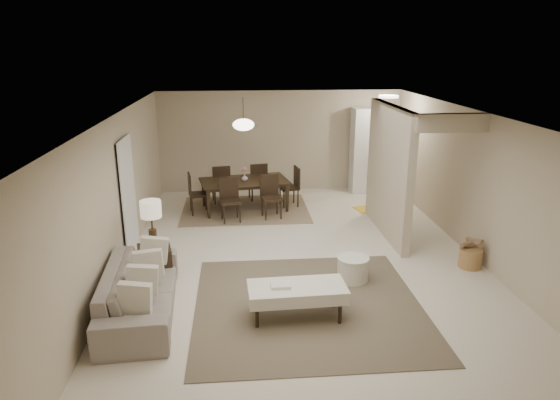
{
  "coord_description": "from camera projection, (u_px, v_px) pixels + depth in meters",
  "views": [
    {
      "loc": [
        -1.06,
        -7.79,
        3.55
      ],
      "look_at": [
        -0.37,
        0.22,
        1.05
      ],
      "focal_mm": 32.0,
      "sensor_mm": 36.0,
      "label": 1
    }
  ],
  "objects": [
    {
      "name": "floor",
      "position": [
        303.0,
        262.0,
        8.55
      ],
      "size": [
        9.0,
        9.0,
        0.0
      ],
      "primitive_type": "plane",
      "color": "beige",
      "rests_on": "ground"
    },
    {
      "name": "ceiling",
      "position": [
        305.0,
        115.0,
        7.81
      ],
      "size": [
        9.0,
        9.0,
        0.0
      ],
      "primitive_type": "plane",
      "rotation": [
        3.14,
        0.0,
        0.0
      ],
      "color": "white",
      "rests_on": "back_wall"
    },
    {
      "name": "back_wall",
      "position": [
        280.0,
        141.0,
        12.46
      ],
      "size": [
        6.0,
        0.0,
        6.0
      ],
      "primitive_type": "plane",
      "rotation": [
        1.57,
        0.0,
        0.0
      ],
      "color": "#BDAD8F",
      "rests_on": "floor"
    },
    {
      "name": "left_wall",
      "position": [
        117.0,
        196.0,
        7.93
      ],
      "size": [
        0.0,
        9.0,
        9.0
      ],
      "primitive_type": "plane",
      "rotation": [
        1.57,
        0.0,
        1.57
      ],
      "color": "#BDAD8F",
      "rests_on": "floor"
    },
    {
      "name": "right_wall",
      "position": [
        480.0,
        187.0,
        8.42
      ],
      "size": [
        0.0,
        9.0,
        9.0
      ],
      "primitive_type": "plane",
      "rotation": [
        1.57,
        0.0,
        -1.57
      ],
      "color": "#BDAD8F",
      "rests_on": "floor"
    },
    {
      "name": "partition",
      "position": [
        389.0,
        171.0,
        9.51
      ],
      "size": [
        0.15,
        2.5,
        2.5
      ],
      "primitive_type": "cube",
      "color": "#BDAD8F",
      "rests_on": "floor"
    },
    {
      "name": "doorway",
      "position": [
        128.0,
        199.0,
        8.57
      ],
      "size": [
        0.04,
        0.9,
        2.04
      ],
      "primitive_type": "cube",
      "color": "black",
      "rests_on": "floor"
    },
    {
      "name": "pantry_cabinet",
      "position": [
        376.0,
        150.0,
        12.38
      ],
      "size": [
        1.2,
        0.55,
        2.1
      ],
      "primitive_type": "cube",
      "color": "white",
      "rests_on": "floor"
    },
    {
      "name": "flush_light",
      "position": [
        388.0,
        97.0,
        11.05
      ],
      "size": [
        0.44,
        0.44,
        0.05
      ],
      "primitive_type": "cylinder",
      "color": "white",
      "rests_on": "ceiling"
    },
    {
      "name": "living_rug",
      "position": [
        308.0,
        305.0,
        7.11
      ],
      "size": [
        3.2,
        3.2,
        0.01
      ],
      "primitive_type": "cube",
      "color": "brown",
      "rests_on": "floor"
    },
    {
      "name": "sofa",
      "position": [
        140.0,
        291.0,
        6.82
      ],
      "size": [
        2.37,
        1.06,
        0.68
      ],
      "primitive_type": "imported",
      "rotation": [
        0.0,
        0.0,
        1.64
      ],
      "color": "gray",
      "rests_on": "floor"
    },
    {
      "name": "ottoman_bench",
      "position": [
        297.0,
        292.0,
        6.7
      ],
      "size": [
        1.34,
        0.66,
        0.47
      ],
      "rotation": [
        0.0,
        0.0,
        0.04
      ],
      "color": "beige",
      "rests_on": "living_rug"
    },
    {
      "name": "side_table",
      "position": [
        155.0,
        264.0,
        7.81
      ],
      "size": [
        0.59,
        0.59,
        0.55
      ],
      "primitive_type": "cube",
      "rotation": [
        0.0,
        0.0,
        0.21
      ],
      "color": "black",
      "rests_on": "floor"
    },
    {
      "name": "table_lamp",
      "position": [
        151.0,
        213.0,
        7.56
      ],
      "size": [
        0.32,
        0.32,
        0.76
      ],
      "color": "#46321E",
      "rests_on": "side_table"
    },
    {
      "name": "round_pouf",
      "position": [
        353.0,
        269.0,
        7.81
      ],
      "size": [
        0.5,
        0.5,
        0.39
      ],
      "primitive_type": "cylinder",
      "color": "beige",
      "rests_on": "floor"
    },
    {
      "name": "wicker_basket",
      "position": [
        470.0,
        258.0,
        8.3
      ],
      "size": [
        0.38,
        0.38,
        0.32
      ],
      "primitive_type": "cylinder",
      "rotation": [
        0.0,
        0.0,
        -0.01
      ],
      "color": "olive",
      "rests_on": "floor"
    },
    {
      "name": "dining_rug",
      "position": [
        245.0,
        209.0,
        11.24
      ],
      "size": [
        2.8,
        2.1,
        0.01
      ],
      "primitive_type": "cube",
      "color": "#78604A",
      "rests_on": "floor"
    },
    {
      "name": "dining_table",
      "position": [
        245.0,
        195.0,
        11.14
      ],
      "size": [
        2.08,
        1.4,
        0.68
      ],
      "primitive_type": "imported",
      "rotation": [
        0.0,
        0.0,
        0.18
      ],
      "color": "black",
      "rests_on": "dining_rug"
    },
    {
      "name": "dining_chairs",
      "position": [
        245.0,
        190.0,
        11.11
      ],
      "size": [
        2.49,
        1.98,
        0.92
      ],
      "color": "black",
      "rests_on": "dining_rug"
    },
    {
      "name": "vase",
      "position": [
        245.0,
        178.0,
        11.02
      ],
      "size": [
        0.17,
        0.17,
        0.15
      ],
      "primitive_type": "imported",
      "rotation": [
        0.0,
        0.0,
        -0.25
      ],
      "color": "silver",
      "rests_on": "dining_table"
    },
    {
      "name": "yellow_mat",
      "position": [
        373.0,
        208.0,
        11.31
      ],
      "size": [
        0.89,
        0.67,
        0.01
      ],
      "primitive_type": "cube",
      "rotation": [
        0.0,
        0.0,
        0.25
      ],
      "color": "gold",
      "rests_on": "floor"
    },
    {
      "name": "pendant_light",
      "position": [
        243.0,
        125.0,
        10.67
      ],
      "size": [
        0.46,
        0.46,
        0.71
      ],
      "color": "#46321E",
      "rests_on": "ceiling"
    }
  ]
}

